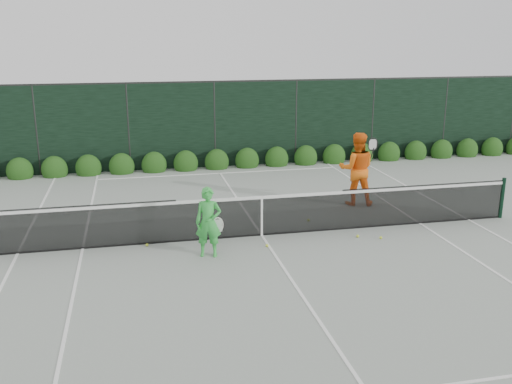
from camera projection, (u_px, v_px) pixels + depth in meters
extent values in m
plane|color=gray|center=(262.00, 235.00, 13.59)|extent=(80.00, 80.00, 0.00)
cylinder|color=black|center=(502.00, 198.00, 14.77)|extent=(0.10, 0.10, 1.07)
cube|color=black|center=(77.00, 228.00, 12.59)|extent=(4.40, 0.01, 1.02)
cube|color=black|center=(262.00, 216.00, 13.46)|extent=(4.00, 0.01, 0.96)
cube|color=black|center=(424.00, 204.00, 14.32)|extent=(4.40, 0.01, 1.02)
cube|color=white|center=(262.00, 197.00, 13.34)|extent=(12.80, 0.03, 0.07)
cube|color=black|center=(262.00, 235.00, 13.58)|extent=(12.80, 0.02, 0.04)
cube|color=white|center=(262.00, 217.00, 13.47)|extent=(0.05, 0.03, 0.91)
imported|color=green|center=(208.00, 222.00, 12.16)|extent=(0.62, 0.48, 1.52)
torus|color=silver|center=(217.00, 226.00, 12.33)|extent=(0.30, 0.11, 0.30)
cylinder|color=black|center=(217.00, 236.00, 12.39)|extent=(0.10, 0.03, 0.30)
imported|color=orange|center=(357.00, 169.00, 15.81)|extent=(1.16, 1.01, 2.04)
torus|color=black|center=(373.00, 144.00, 15.50)|extent=(0.30, 0.03, 0.30)
cylinder|color=black|center=(372.00, 153.00, 15.56)|extent=(0.10, 0.03, 0.30)
cube|color=white|center=(18.00, 254.00, 12.46)|extent=(0.06, 23.77, 0.01)
cube|color=white|center=(468.00, 220.00, 14.72)|extent=(0.06, 23.77, 0.01)
cube|color=white|center=(83.00, 249.00, 12.74)|extent=(0.06, 23.77, 0.01)
cube|color=white|center=(420.00, 223.00, 14.44)|extent=(0.06, 23.77, 0.01)
cube|color=white|center=(201.00, 144.00, 24.77)|extent=(11.03, 0.06, 0.01)
cube|color=white|center=(220.00, 173.00, 19.61)|extent=(8.23, 0.06, 0.01)
cube|color=white|center=(262.00, 235.00, 13.59)|extent=(0.06, 12.80, 0.01)
cube|color=black|center=(215.00, 125.00, 20.24)|extent=(32.00, 0.06, 3.00)
cube|color=#262826|center=(214.00, 82.00, 19.83)|extent=(32.00, 0.06, 0.06)
cylinder|color=#262826|center=(37.00, 131.00, 19.00)|extent=(0.08, 0.08, 3.00)
cylinder|color=#262826|center=(128.00, 128.00, 19.62)|extent=(0.08, 0.08, 3.00)
cylinder|color=#262826|center=(215.00, 125.00, 20.24)|extent=(0.08, 0.08, 3.00)
cylinder|color=#262826|center=(296.00, 122.00, 20.86)|extent=(0.08, 0.08, 3.00)
cylinder|color=#262826|center=(372.00, 120.00, 21.48)|extent=(0.08, 0.08, 3.00)
cylinder|color=#262826|center=(444.00, 117.00, 22.10)|extent=(0.08, 0.08, 3.00)
ellipsoid|color=#163C10|center=(20.00, 171.00, 18.89)|extent=(0.86, 0.65, 0.94)
ellipsoid|color=#163C10|center=(55.00, 170.00, 19.12)|extent=(0.86, 0.65, 0.94)
ellipsoid|color=#163C10|center=(89.00, 168.00, 19.34)|extent=(0.86, 0.65, 0.94)
ellipsoid|color=#163C10|center=(122.00, 167.00, 19.57)|extent=(0.86, 0.65, 0.94)
ellipsoid|color=#163C10|center=(154.00, 165.00, 19.80)|extent=(0.86, 0.65, 0.94)
ellipsoid|color=#163C10|center=(186.00, 163.00, 20.03)|extent=(0.86, 0.65, 0.94)
ellipsoid|color=#163C10|center=(217.00, 162.00, 20.25)|extent=(0.86, 0.65, 0.94)
ellipsoid|color=#163C10|center=(247.00, 161.00, 20.48)|extent=(0.86, 0.65, 0.94)
ellipsoid|color=#163C10|center=(277.00, 159.00, 20.71)|extent=(0.86, 0.65, 0.94)
ellipsoid|color=#163C10|center=(306.00, 158.00, 20.93)|extent=(0.86, 0.65, 0.94)
ellipsoid|color=#163C10|center=(334.00, 157.00, 21.16)|extent=(0.86, 0.65, 0.94)
ellipsoid|color=#163C10|center=(362.00, 155.00, 21.39)|extent=(0.86, 0.65, 0.94)
ellipsoid|color=#163C10|center=(389.00, 154.00, 21.62)|extent=(0.86, 0.65, 0.94)
ellipsoid|color=#163C10|center=(416.00, 153.00, 21.84)|extent=(0.86, 0.65, 0.94)
ellipsoid|color=#163C10|center=(442.00, 151.00, 22.07)|extent=(0.86, 0.65, 0.94)
ellipsoid|color=#163C10|center=(467.00, 150.00, 22.30)|extent=(0.86, 0.65, 0.94)
ellipsoid|color=#163C10|center=(492.00, 149.00, 22.52)|extent=(0.86, 0.65, 0.94)
sphere|color=#D3E633|center=(267.00, 245.00, 12.86)|extent=(0.07, 0.07, 0.07)
sphere|color=#D3E633|center=(308.00, 220.00, 14.60)|extent=(0.07, 0.07, 0.07)
sphere|color=#D3E633|center=(358.00, 236.00, 13.45)|extent=(0.07, 0.07, 0.07)
sphere|color=#D3E633|center=(147.00, 245.00, 12.89)|extent=(0.07, 0.07, 0.07)
sphere|color=#D3E633|center=(381.00, 238.00, 13.35)|extent=(0.07, 0.07, 0.07)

